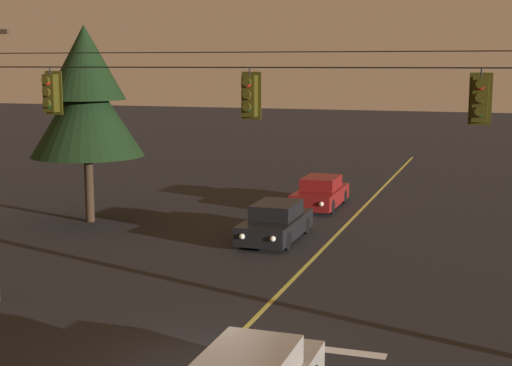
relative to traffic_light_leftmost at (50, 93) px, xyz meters
The scene contains 9 objects.
lane_centre_stripe 9.80m from the traffic_light_leftmost, 49.23° to the left, with size 0.14×60.00×0.01m, color #D1C64C.
stop_bar_paint 9.14m from the traffic_light_leftmost, ahead, with size 3.40×0.36×0.01m, color silver.
signal_span_assembly 5.46m from the traffic_light_leftmost, ahead, with size 16.35×0.32×7.79m.
traffic_light_leftmost is the anchor object (origin of this frame).
traffic_light_left_inner 5.36m from the traffic_light_leftmost, ahead, with size 0.48×0.41×1.22m.
traffic_light_centre 10.52m from the traffic_light_leftmost, ahead, with size 0.48×0.41×1.22m.
car_oncoming_lead 11.17m from the traffic_light_leftmost, 71.27° to the left, with size 1.80×4.42×1.39m.
car_oncoming_trailing 17.26m from the traffic_light_leftmost, 78.44° to the left, with size 1.80×4.42×1.39m.
tree_verge_near 11.32m from the traffic_light_leftmost, 116.46° to the left, with size 4.59×4.59×8.02m.
Camera 1 is at (5.79, -13.89, 6.49)m, focal length 52.53 mm.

